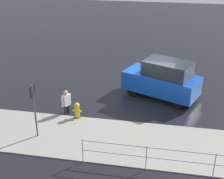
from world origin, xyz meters
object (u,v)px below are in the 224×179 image
object	(u,v)px
moving_hatchback	(163,79)
fire_hydrant	(77,111)
pedestrian	(66,101)
sign_post	(34,104)

from	to	relation	value
moving_hatchback	fire_hydrant	size ratio (longest dim) A/B	5.30
pedestrian	sign_post	bearing A→B (deg)	74.01
moving_hatchback	pedestrian	distance (m)	5.18
sign_post	moving_hatchback	bearing A→B (deg)	-136.55
moving_hatchback	fire_hydrant	bearing A→B (deg)	38.08
fire_hydrant	sign_post	size ratio (longest dim) A/B	0.33
pedestrian	sign_post	size ratio (longest dim) A/B	0.51
pedestrian	sign_post	distance (m)	2.40
moving_hatchback	pedestrian	world-z (taller)	moving_hatchback
moving_hatchback	fire_hydrant	distance (m)	4.89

